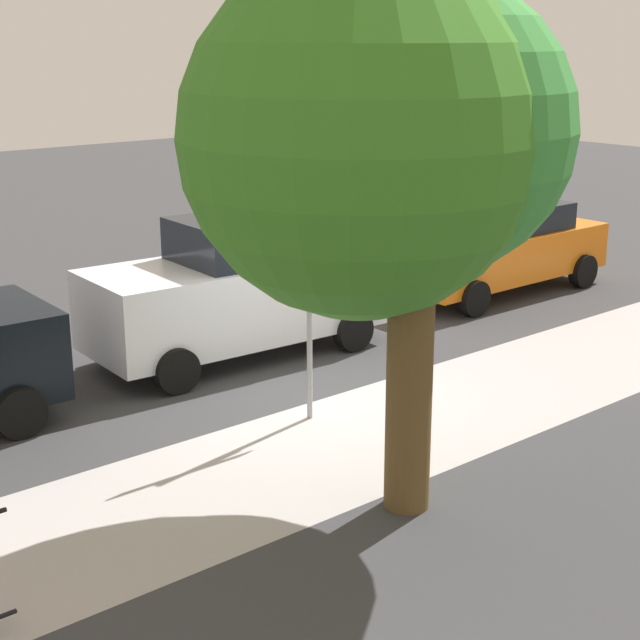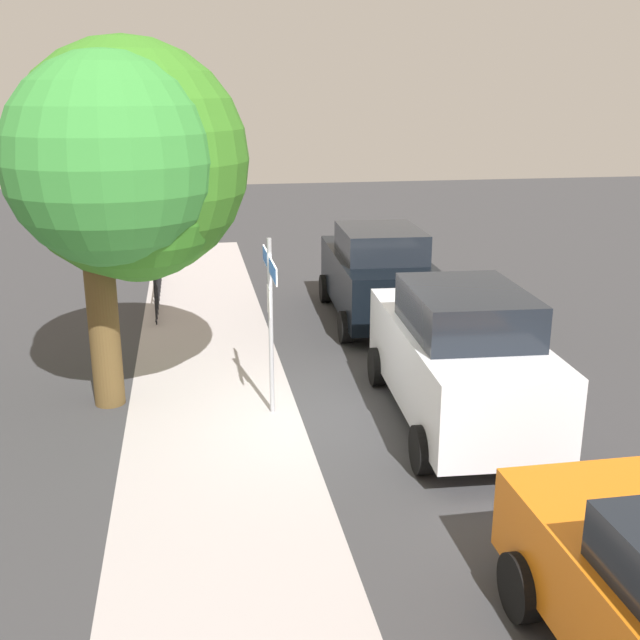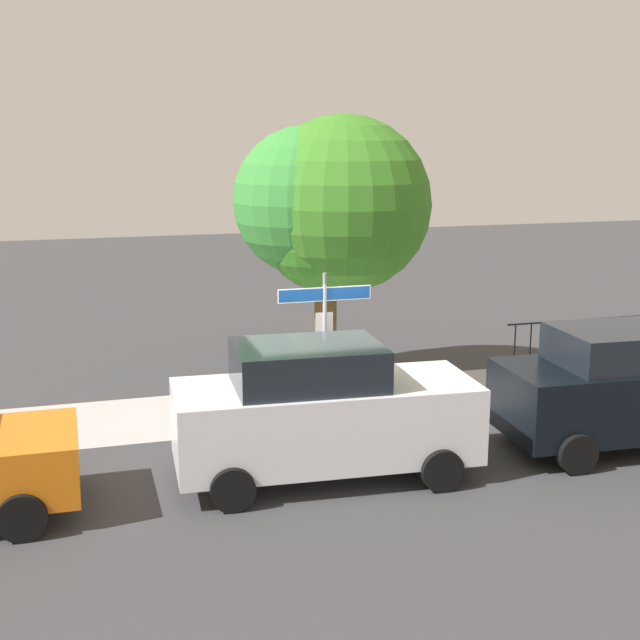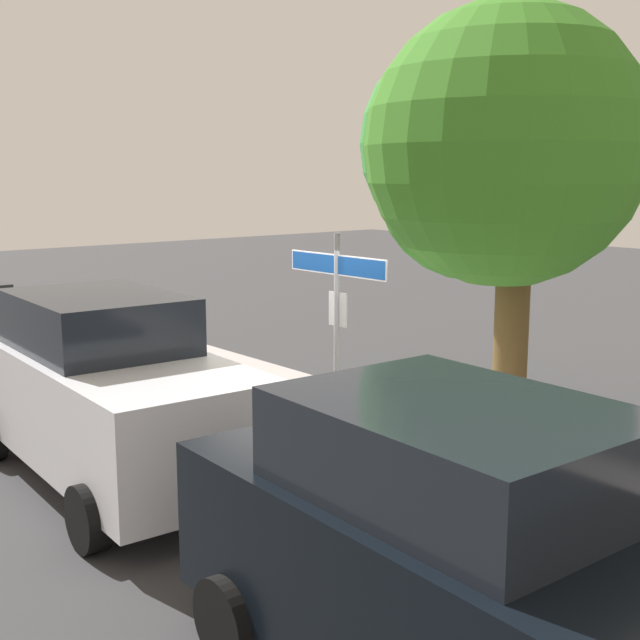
{
  "view_description": "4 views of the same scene",
  "coord_description": "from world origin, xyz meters",
  "px_view_note": "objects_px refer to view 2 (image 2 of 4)",
  "views": [
    {
      "loc": [
        7.63,
        9.33,
        4.73
      ],
      "look_at": [
        0.61,
        1.03,
        1.51
      ],
      "focal_mm": 54.87,
      "sensor_mm": 36.0,
      "label": 1
    },
    {
      "loc": [
        -10.41,
        1.54,
        4.73
      ],
      "look_at": [
        -0.39,
        -0.23,
        1.63
      ],
      "focal_mm": 42.27,
      "sensor_mm": 36.0,
      "label": 2
    },
    {
      "loc": [
        -4.09,
        -14.1,
        5.16
      ],
      "look_at": [
        0.4,
        1.21,
        1.67
      ],
      "focal_mm": 48.42,
      "sensor_mm": 36.0,
      "label": 3
    },
    {
      "loc": [
        7.67,
        -6.14,
        3.4
      ],
      "look_at": [
        -0.28,
        0.58,
        1.55
      ],
      "focal_mm": 45.92,
      "sensor_mm": 36.0,
      "label": 4
    }
  ],
  "objects_px": {
    "shade_tree": "(125,168)",
    "car_white": "(459,355)",
    "car_black": "(377,274)",
    "street_sign": "(270,293)"
  },
  "relations": [
    {
      "from": "shade_tree",
      "to": "car_white",
      "type": "bearing_deg",
      "value": -107.99
    },
    {
      "from": "car_black",
      "to": "shade_tree",
      "type": "bearing_deg",
      "value": 131.5
    },
    {
      "from": "shade_tree",
      "to": "car_white",
      "type": "xyz_separation_m",
      "value": [
        -1.51,
        -4.64,
        -2.63
      ]
    },
    {
      "from": "car_white",
      "to": "car_black",
      "type": "bearing_deg",
      "value": 1.96
    },
    {
      "from": "shade_tree",
      "to": "car_black",
      "type": "relative_size",
      "value": 1.21
    },
    {
      "from": "car_white",
      "to": "car_black",
      "type": "distance_m",
      "value": 5.32
    },
    {
      "from": "car_black",
      "to": "street_sign",
      "type": "bearing_deg",
      "value": 151.11
    },
    {
      "from": "shade_tree",
      "to": "car_white",
      "type": "relative_size",
      "value": 1.2
    },
    {
      "from": "street_sign",
      "to": "shade_tree",
      "type": "xyz_separation_m",
      "value": [
        0.68,
        1.99,
        1.78
      ]
    },
    {
      "from": "shade_tree",
      "to": "car_black",
      "type": "height_order",
      "value": "shade_tree"
    }
  ]
}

